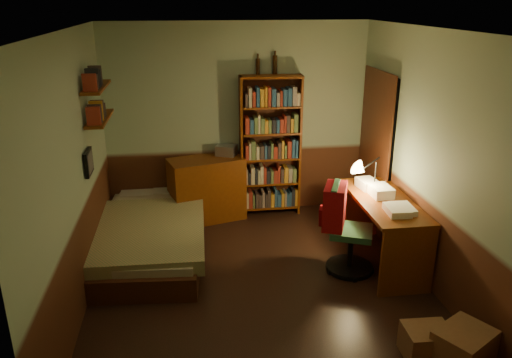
{
  "coord_description": "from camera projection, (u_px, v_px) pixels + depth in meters",
  "views": [
    {
      "loc": [
        -0.7,
        -4.55,
        2.87
      ],
      "look_at": [
        0.0,
        0.25,
        1.1
      ],
      "focal_mm": 35.0,
      "sensor_mm": 36.0,
      "label": 1
    }
  ],
  "objects": [
    {
      "name": "floor",
      "position": [
        259.0,
        285.0,
        5.31
      ],
      "size": [
        3.5,
        4.0,
        0.02
      ],
      "primitive_type": "cube",
      "color": "black",
      "rests_on": "ground"
    },
    {
      "name": "ceiling",
      "position": [
        260.0,
        29.0,
        4.42
      ],
      "size": [
        3.5,
        4.0,
        0.02
      ],
      "primitive_type": "cube",
      "color": "silver",
      "rests_on": "wall_back"
    },
    {
      "name": "wall_back",
      "position": [
        237.0,
        121.0,
        6.73
      ],
      "size": [
        3.5,
        0.02,
        2.6
      ],
      "primitive_type": "cube",
      "color": "#90A785",
      "rests_on": "ground"
    },
    {
      "name": "wall_left",
      "position": [
        72.0,
        177.0,
        4.62
      ],
      "size": [
        0.02,
        4.0,
        2.6
      ],
      "primitive_type": "cube",
      "color": "#90A785",
      "rests_on": "ground"
    },
    {
      "name": "wall_right",
      "position": [
        429.0,
        160.0,
        5.1
      ],
      "size": [
        0.02,
        4.0,
        2.6
      ],
      "primitive_type": "cube",
      "color": "#90A785",
      "rests_on": "ground"
    },
    {
      "name": "wall_front",
      "position": [
        310.0,
        275.0,
        2.99
      ],
      "size": [
        3.5,
        0.02,
        2.6
      ],
      "primitive_type": "cube",
      "color": "#90A785",
      "rests_on": "ground"
    },
    {
      "name": "doorway",
      "position": [
        376.0,
        152.0,
        6.41
      ],
      "size": [
        0.06,
        0.9,
        2.0
      ],
      "primitive_type": "cube",
      "color": "black",
      "rests_on": "ground"
    },
    {
      "name": "door_trim",
      "position": [
        374.0,
        152.0,
        6.4
      ],
      "size": [
        0.02,
        0.98,
        2.08
      ],
      "primitive_type": "cube",
      "color": "#3A1A0D",
      "rests_on": "ground"
    },
    {
      "name": "bed",
      "position": [
        148.0,
        223.0,
        5.93
      ],
      "size": [
        1.42,
        2.39,
        0.68
      ],
      "primitive_type": "cube",
      "rotation": [
        0.0,
        0.0,
        -0.09
      ],
      "color": "#819254",
      "rests_on": "ground"
    },
    {
      "name": "dresser",
      "position": [
        207.0,
        189.0,
        6.74
      ],
      "size": [
        1.06,
        0.73,
        0.86
      ],
      "primitive_type": "cube",
      "rotation": [
        0.0,
        0.0,
        0.27
      ],
      "color": "#612B0B",
      "rests_on": "ground"
    },
    {
      "name": "mini_stereo",
      "position": [
        226.0,
        150.0,
        6.72
      ],
      "size": [
        0.31,
        0.29,
        0.14
      ],
      "primitive_type": "cube",
      "rotation": [
        0.0,
        0.0,
        -0.43
      ],
      "color": "#B2B2B7",
      "rests_on": "dresser"
    },
    {
      "name": "bookshelf",
      "position": [
        271.0,
        147.0,
        6.76
      ],
      "size": [
        0.84,
        0.31,
        1.92
      ],
      "primitive_type": "cube",
      "rotation": [
        0.0,
        0.0,
        -0.06
      ],
      "color": "#612B0B",
      "rests_on": "ground"
    },
    {
      "name": "bottle_left",
      "position": [
        258.0,
        66.0,
        6.47
      ],
      "size": [
        0.07,
        0.07,
        0.21
      ],
      "primitive_type": "cylinder",
      "rotation": [
        0.0,
        0.0,
        -0.4
      ],
      "color": "black",
      "rests_on": "bookshelf"
    },
    {
      "name": "bottle_right",
      "position": [
        275.0,
        65.0,
        6.5
      ],
      "size": [
        0.06,
        0.06,
        0.24
      ],
      "primitive_type": "cylinder",
      "rotation": [
        0.0,
        0.0,
        -0.01
      ],
      "color": "black",
      "rests_on": "bookshelf"
    },
    {
      "name": "desk",
      "position": [
        381.0,
        231.0,
        5.64
      ],
      "size": [
        0.61,
        1.44,
        0.77
      ],
      "primitive_type": "cube",
      "rotation": [
        0.0,
        0.0,
        -0.01
      ],
      "color": "#612B0B",
      "rests_on": "ground"
    },
    {
      "name": "paper_stack",
      "position": [
        367.0,
        184.0,
        5.82
      ],
      "size": [
        0.23,
        0.29,
        0.11
      ],
      "primitive_type": "cube",
      "rotation": [
        0.0,
        0.0,
        0.15
      ],
      "color": "silver",
      "rests_on": "desk"
    },
    {
      "name": "desk_lamp",
      "position": [
        376.0,
        164.0,
        5.65
      ],
      "size": [
        0.24,
        0.24,
        0.65
      ],
      "primitive_type": "cone",
      "rotation": [
        0.0,
        0.0,
        0.26
      ],
      "color": "black",
      "rests_on": "desk"
    },
    {
      "name": "office_chair",
      "position": [
        352.0,
        226.0,
        5.4
      ],
      "size": [
        0.69,
        0.65,
        1.09
      ],
      "primitive_type": "cube",
      "rotation": [
        0.0,
        0.0,
        -0.4
      ],
      "color": "#295A35",
      "rests_on": "ground"
    },
    {
      "name": "red_jacket",
      "position": [
        331.0,
        157.0,
        5.13
      ],
      "size": [
        0.29,
        0.44,
        0.47
      ],
      "primitive_type": "cube",
      "rotation": [
        0.0,
        0.0,
        -0.2
      ],
      "color": "#B00E15",
      "rests_on": "office_chair"
    },
    {
      "name": "wall_shelf_lower",
      "position": [
        100.0,
        118.0,
        5.56
      ],
      "size": [
        0.2,
        0.9,
        0.03
      ],
      "primitive_type": "cube",
      "color": "#612B0B",
      "rests_on": "wall_left"
    },
    {
      "name": "wall_shelf_upper",
      "position": [
        96.0,
        87.0,
        5.44
      ],
      "size": [
        0.2,
        0.9,
        0.03
      ],
      "primitive_type": "cube",
      "color": "#612B0B",
      "rests_on": "wall_left"
    },
    {
      "name": "framed_picture",
      "position": [
        88.0,
        162.0,
        5.21
      ],
      "size": [
        0.04,
        0.32,
        0.26
      ],
      "primitive_type": "cube",
      "color": "black",
      "rests_on": "wall_left"
    },
    {
      "name": "cardboard_box_a",
      "position": [
        463.0,
        349.0,
        4.07
      ],
      "size": [
        0.58,
        0.54,
        0.34
      ],
      "primitive_type": "cube",
      "rotation": [
        0.0,
        0.0,
        0.53
      ],
      "color": "brown",
      "rests_on": "ground"
    },
    {
      "name": "cardboard_box_b",
      "position": [
        426.0,
        342.0,
        4.2
      ],
      "size": [
        0.4,
        0.33,
        0.27
      ],
      "primitive_type": "cube",
      "rotation": [
        0.0,
        0.0,
        -0.05
      ],
      "color": "brown",
      "rests_on": "ground"
    }
  ]
}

